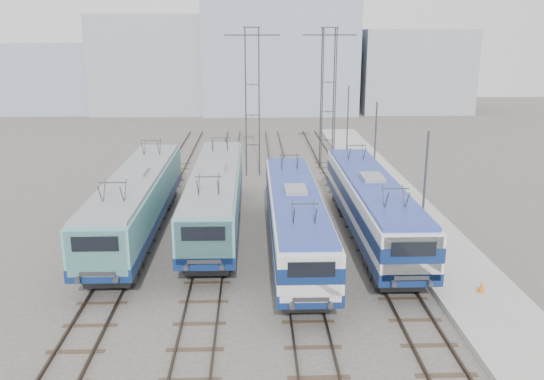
% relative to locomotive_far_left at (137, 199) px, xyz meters
% --- Properties ---
extents(ground, '(160.00, 160.00, 0.00)m').
position_rel_locomotive_far_left_xyz_m(ground, '(6.75, -6.70, -2.29)').
color(ground, '#514C47').
extents(platform, '(4.00, 70.00, 0.30)m').
position_rel_locomotive_far_left_xyz_m(platform, '(16.95, 1.30, -2.14)').
color(platform, '#9E9E99').
rests_on(platform, ground).
extents(locomotive_far_left, '(2.91, 18.40, 3.46)m').
position_rel_locomotive_far_left_xyz_m(locomotive_far_left, '(0.00, 0.00, 0.00)').
color(locomotive_far_left, navy).
rests_on(locomotive_far_left, ground).
extents(locomotive_center_left, '(2.88, 18.19, 3.42)m').
position_rel_locomotive_far_left_xyz_m(locomotive_center_left, '(4.50, 1.14, -0.02)').
color(locomotive_center_left, navy).
rests_on(locomotive_center_left, ground).
extents(locomotive_center_right, '(2.72, 17.18, 3.23)m').
position_rel_locomotive_far_left_xyz_m(locomotive_center_right, '(9.00, -3.15, -0.09)').
color(locomotive_center_right, navy).
rests_on(locomotive_center_right, ground).
extents(locomotive_far_right, '(2.80, 17.72, 3.33)m').
position_rel_locomotive_far_left_xyz_m(locomotive_far_right, '(13.50, -1.07, -0.02)').
color(locomotive_far_right, navy).
rests_on(locomotive_far_right, ground).
extents(catenary_tower_west, '(4.50, 1.20, 12.00)m').
position_rel_locomotive_far_left_xyz_m(catenary_tower_west, '(6.75, 15.30, 4.35)').
color(catenary_tower_west, '#3F4247').
rests_on(catenary_tower_west, ground).
extents(catenary_tower_east, '(4.50, 1.20, 12.00)m').
position_rel_locomotive_far_left_xyz_m(catenary_tower_east, '(13.25, 17.30, 4.35)').
color(catenary_tower_east, '#3F4247').
rests_on(catenary_tower_east, ground).
extents(mast_front, '(0.12, 0.12, 7.00)m').
position_rel_locomotive_far_left_xyz_m(mast_front, '(15.35, -4.70, 1.21)').
color(mast_front, '#3F4247').
rests_on(mast_front, ground).
extents(mast_mid, '(0.12, 0.12, 7.00)m').
position_rel_locomotive_far_left_xyz_m(mast_mid, '(15.35, 7.30, 1.21)').
color(mast_mid, '#3F4247').
rests_on(mast_mid, ground).
extents(mast_rear, '(0.12, 0.12, 7.00)m').
position_rel_locomotive_far_left_xyz_m(mast_rear, '(15.35, 19.30, 1.21)').
color(mast_rear, '#3F4247').
rests_on(mast_rear, ground).
extents(safety_cone, '(0.32, 0.32, 0.56)m').
position_rel_locomotive_far_left_xyz_m(safety_cone, '(17.03, -8.71, -1.71)').
color(safety_cone, orange).
rests_on(safety_cone, platform).
extents(building_west, '(18.00, 12.00, 14.00)m').
position_rel_locomotive_far_left_xyz_m(building_west, '(-7.25, 55.30, 4.71)').
color(building_west, '#9298A2').
rests_on(building_west, ground).
extents(building_center, '(22.00, 14.00, 18.00)m').
position_rel_locomotive_far_left_xyz_m(building_center, '(10.75, 55.30, 6.71)').
color(building_center, '#8B95AE').
rests_on(building_center, ground).
extents(building_east, '(16.00, 12.00, 12.00)m').
position_rel_locomotive_far_left_xyz_m(building_east, '(30.75, 55.30, 3.71)').
color(building_east, '#9298A2').
rests_on(building_east, ground).
extents(building_far_west, '(14.00, 10.00, 10.00)m').
position_rel_locomotive_far_left_xyz_m(building_far_west, '(-23.25, 55.30, 2.71)').
color(building_far_west, '#8B95AE').
rests_on(building_far_west, ground).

